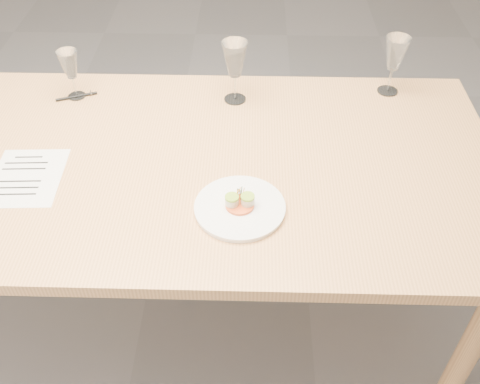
{
  "coord_description": "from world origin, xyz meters",
  "views": [
    {
      "loc": [
        0.42,
        -1.28,
        1.81
      ],
      "look_at": [
        0.39,
        -0.2,
        0.8
      ],
      "focal_mm": 40.0,
      "sensor_mm": 36.0,
      "label": 1
    }
  ],
  "objects_px": {
    "recipe_sheet": "(27,177)",
    "wine_glass_1": "(70,66)",
    "ballpoint_pen": "(77,96)",
    "dining_table": "(120,174)",
    "wine_glass_3": "(395,55)",
    "wine_glass_2": "(235,61)",
    "dinner_plate": "(240,207)"
  },
  "relations": [
    {
      "from": "recipe_sheet",
      "to": "wine_glass_1",
      "type": "height_order",
      "value": "wine_glass_1"
    },
    {
      "from": "wine_glass_1",
      "to": "wine_glass_3",
      "type": "xyz_separation_m",
      "value": [
        1.12,
        0.06,
        0.02
      ]
    },
    {
      "from": "dining_table",
      "to": "recipe_sheet",
      "type": "bearing_deg",
      "value": -158.51
    },
    {
      "from": "recipe_sheet",
      "to": "ballpoint_pen",
      "type": "relative_size",
      "value": 1.96
    },
    {
      "from": "recipe_sheet",
      "to": "wine_glass_2",
      "type": "distance_m",
      "value": 0.77
    },
    {
      "from": "ballpoint_pen",
      "to": "wine_glass_1",
      "type": "xyz_separation_m",
      "value": [
        -0.0,
        0.01,
        0.12
      ]
    },
    {
      "from": "recipe_sheet",
      "to": "wine_glass_2",
      "type": "bearing_deg",
      "value": 32.82
    },
    {
      "from": "dinner_plate",
      "to": "wine_glass_3",
      "type": "relative_size",
      "value": 1.21
    },
    {
      "from": "recipe_sheet",
      "to": "ballpoint_pen",
      "type": "height_order",
      "value": "ballpoint_pen"
    },
    {
      "from": "dinner_plate",
      "to": "dining_table",
      "type": "bearing_deg",
      "value": 150.67
    },
    {
      "from": "dining_table",
      "to": "dinner_plate",
      "type": "height_order",
      "value": "dinner_plate"
    },
    {
      "from": "ballpoint_pen",
      "to": "wine_glass_2",
      "type": "relative_size",
      "value": 0.63
    },
    {
      "from": "dining_table",
      "to": "wine_glass_1",
      "type": "bearing_deg",
      "value": 121.55
    },
    {
      "from": "dining_table",
      "to": "ballpoint_pen",
      "type": "xyz_separation_m",
      "value": [
        -0.21,
        0.33,
        0.07
      ]
    },
    {
      "from": "wine_glass_1",
      "to": "dining_table",
      "type": "bearing_deg",
      "value": -58.45
    },
    {
      "from": "recipe_sheet",
      "to": "ballpoint_pen",
      "type": "xyz_separation_m",
      "value": [
        0.04,
        0.43,
        0.0
      ]
    },
    {
      "from": "recipe_sheet",
      "to": "wine_glass_3",
      "type": "distance_m",
      "value": 1.28
    },
    {
      "from": "ballpoint_pen",
      "to": "wine_glass_3",
      "type": "distance_m",
      "value": 1.13
    },
    {
      "from": "wine_glass_3",
      "to": "wine_glass_2",
      "type": "bearing_deg",
      "value": -172.99
    },
    {
      "from": "wine_glass_3",
      "to": "wine_glass_1",
      "type": "bearing_deg",
      "value": -176.8
    },
    {
      "from": "dining_table",
      "to": "wine_glass_1",
      "type": "distance_m",
      "value": 0.45
    },
    {
      "from": "ballpoint_pen",
      "to": "wine_glass_3",
      "type": "bearing_deg",
      "value": -17.53
    },
    {
      "from": "wine_glass_1",
      "to": "wine_glass_2",
      "type": "distance_m",
      "value": 0.57
    },
    {
      "from": "wine_glass_2",
      "to": "wine_glass_3",
      "type": "bearing_deg",
      "value": 7.01
    },
    {
      "from": "dining_table",
      "to": "dinner_plate",
      "type": "bearing_deg",
      "value": -29.33
    },
    {
      "from": "dinner_plate",
      "to": "wine_glass_1",
      "type": "xyz_separation_m",
      "value": [
        -0.6,
        0.56,
        0.11
      ]
    },
    {
      "from": "recipe_sheet",
      "to": "wine_glass_1",
      "type": "relative_size",
      "value": 1.54
    },
    {
      "from": "wine_glass_3",
      "to": "dining_table",
      "type": "bearing_deg",
      "value": -156.06
    },
    {
      "from": "dining_table",
      "to": "ballpoint_pen",
      "type": "distance_m",
      "value": 0.4
    },
    {
      "from": "wine_glass_1",
      "to": "ballpoint_pen",
      "type": "bearing_deg",
      "value": -77.26
    },
    {
      "from": "recipe_sheet",
      "to": "wine_glass_2",
      "type": "xyz_separation_m",
      "value": [
        0.61,
        0.44,
        0.15
      ]
    },
    {
      "from": "dinner_plate",
      "to": "ballpoint_pen",
      "type": "xyz_separation_m",
      "value": [
        -0.6,
        0.56,
        -0.01
      ]
    }
  ]
}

